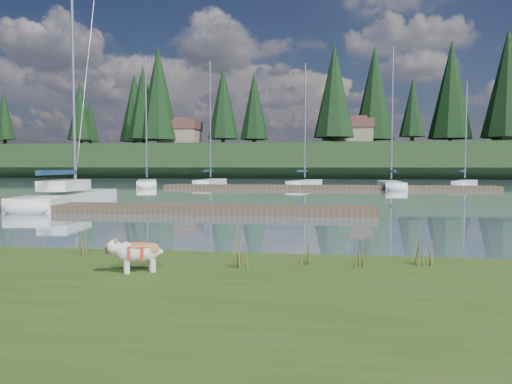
# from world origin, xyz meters

# --- Properties ---
(ground) EXTENTS (200.00, 200.00, 0.00)m
(ground) POSITION_xyz_m (0.00, 30.00, 0.00)
(ground) COLOR slate
(ground) RESTS_ON ground
(bank) EXTENTS (60.00, 9.00, 0.35)m
(bank) POSITION_xyz_m (0.00, -6.00, 0.17)
(bank) COLOR #334C18
(bank) RESTS_ON ground
(ridge) EXTENTS (200.00, 20.00, 5.00)m
(ridge) POSITION_xyz_m (0.00, 73.00, 2.50)
(ridge) COLOR black
(ridge) RESTS_ON ground
(bulldog) EXTENTS (0.78, 0.54, 0.46)m
(bulldog) POSITION_xyz_m (-0.43, -3.25, 0.64)
(bulldog) COLOR silver
(bulldog) RESTS_ON bank
(sailboat_main) EXTENTS (2.93, 9.62, 13.56)m
(sailboat_main) POSITION_xyz_m (-9.91, 12.66, 0.42)
(sailboat_main) COLOR white
(sailboat_main) RESTS_ON ground
(dock_near) EXTENTS (16.00, 2.00, 0.30)m
(dock_near) POSITION_xyz_m (-4.00, 9.00, 0.15)
(dock_near) COLOR #4C3D2C
(dock_near) RESTS_ON ground
(dock_far) EXTENTS (26.00, 2.20, 0.30)m
(dock_far) POSITION_xyz_m (2.00, 30.00, 0.15)
(dock_far) COLOR #4C3D2C
(dock_far) RESTS_ON ground
(sailboat_bg_0) EXTENTS (4.20, 8.04, 11.58)m
(sailboat_bg_0) POSITION_xyz_m (-13.96, 33.14, 0.32)
(sailboat_bg_0) COLOR white
(sailboat_bg_0) RESTS_ON ground
(sailboat_bg_1) EXTENTS (1.68, 7.85, 11.69)m
(sailboat_bg_1) POSITION_xyz_m (-8.72, 36.54, 0.33)
(sailboat_bg_1) COLOR white
(sailboat_bg_1) RESTS_ON ground
(sailboat_bg_2) EXTENTS (3.15, 7.35, 10.94)m
(sailboat_bg_2) POSITION_xyz_m (0.32, 34.92, 0.33)
(sailboat_bg_2) COLOR white
(sailboat_bg_2) RESTS_ON ground
(sailboat_bg_3) EXTENTS (1.60, 7.84, 11.53)m
(sailboat_bg_3) POSITION_xyz_m (7.28, 32.31, 0.32)
(sailboat_bg_3) COLOR white
(sailboat_bg_3) RESTS_ON ground
(sailboat_bg_4) EXTENTS (3.65, 6.11, 9.30)m
(sailboat_bg_4) POSITION_xyz_m (14.27, 36.34, 0.33)
(sailboat_bg_4) COLOR white
(sailboat_bg_4) RESTS_ON ground
(weed_0) EXTENTS (0.17, 0.14, 0.65)m
(weed_0) POSITION_xyz_m (0.97, -2.75, 0.62)
(weed_0) COLOR #475B23
(weed_0) RESTS_ON bank
(weed_1) EXTENTS (0.17, 0.14, 0.40)m
(weed_1) POSITION_xyz_m (1.93, -2.38, 0.52)
(weed_1) COLOR #475B23
(weed_1) RESTS_ON bank
(weed_2) EXTENTS (0.17, 0.14, 0.61)m
(weed_2) POSITION_xyz_m (3.65, -2.24, 0.61)
(weed_2) COLOR #475B23
(weed_2) RESTS_ON bank
(weed_3) EXTENTS (0.17, 0.14, 0.55)m
(weed_3) POSITION_xyz_m (-1.79, -2.15, 0.58)
(weed_3) COLOR #475B23
(weed_3) RESTS_ON bank
(weed_4) EXTENTS (0.17, 0.14, 0.46)m
(weed_4) POSITION_xyz_m (2.69, -2.49, 0.54)
(weed_4) COLOR #475B23
(weed_4) RESTS_ON bank
(mud_lip) EXTENTS (60.00, 0.50, 0.14)m
(mud_lip) POSITION_xyz_m (0.00, -1.60, 0.07)
(mud_lip) COLOR #33281C
(mud_lip) RESTS_ON ground
(conifer_1) EXTENTS (4.40, 4.40, 11.30)m
(conifer_1) POSITION_xyz_m (-40.00, 71.00, 11.28)
(conifer_1) COLOR #382619
(conifer_1) RESTS_ON ridge
(conifer_2) EXTENTS (6.60, 6.60, 16.05)m
(conifer_2) POSITION_xyz_m (-25.00, 68.00, 13.54)
(conifer_2) COLOR #382619
(conifer_2) RESTS_ON ridge
(conifer_3) EXTENTS (4.84, 4.84, 12.25)m
(conifer_3) POSITION_xyz_m (-10.00, 72.00, 11.74)
(conifer_3) COLOR #382619
(conifer_3) RESTS_ON ridge
(conifer_4) EXTENTS (6.16, 6.16, 15.10)m
(conifer_4) POSITION_xyz_m (3.00, 66.00, 13.09)
(conifer_4) COLOR #382619
(conifer_4) RESTS_ON ridge
(conifer_5) EXTENTS (3.96, 3.96, 10.35)m
(conifer_5) POSITION_xyz_m (15.00, 70.00, 10.83)
(conifer_5) COLOR #382619
(conifer_5) RESTS_ON ridge
(conifer_6) EXTENTS (7.04, 7.04, 17.00)m
(conifer_6) POSITION_xyz_m (28.00, 68.00, 13.99)
(conifer_6) COLOR #382619
(conifer_6) RESTS_ON ridge
(house_0) EXTENTS (6.30, 5.30, 4.65)m
(house_0) POSITION_xyz_m (-22.00, 70.00, 7.31)
(house_0) COLOR gray
(house_0) RESTS_ON ridge
(house_1) EXTENTS (6.30, 5.30, 4.65)m
(house_1) POSITION_xyz_m (6.00, 71.00, 7.31)
(house_1) COLOR gray
(house_1) RESTS_ON ridge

